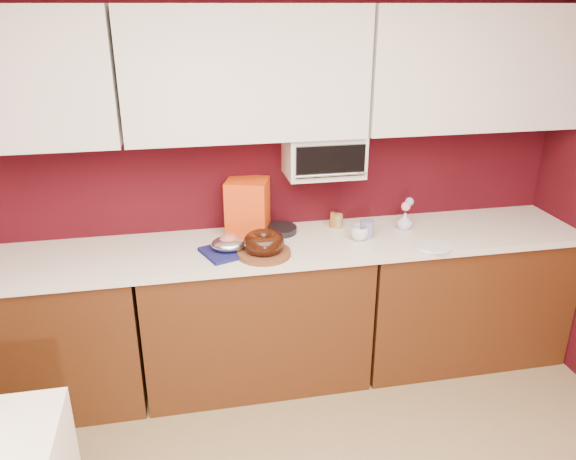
{
  "coord_description": "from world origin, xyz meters",
  "views": [
    {
      "loc": [
        -0.39,
        -1.02,
        2.2
      ],
      "look_at": [
        0.18,
        1.84,
        1.02
      ],
      "focal_mm": 35.0,
      "sensor_mm": 36.0,
      "label": 1
    }
  ],
  "objects_px": {
    "bundt_cake": "(264,242)",
    "coffee_mug": "(360,232)",
    "toaster_oven": "(323,154)",
    "pandoro_box": "(248,206)",
    "flower_vase": "(405,220)",
    "blue_jar": "(367,229)",
    "foil_ham_nest": "(229,244)"
  },
  "relations": [
    {
      "from": "pandoro_box",
      "to": "coffee_mug",
      "type": "distance_m",
      "value": 0.69
    },
    {
      "from": "coffee_mug",
      "to": "pandoro_box",
      "type": "bearing_deg",
      "value": 157.45
    },
    {
      "from": "coffee_mug",
      "to": "flower_vase",
      "type": "relative_size",
      "value": 0.87
    },
    {
      "from": "bundt_cake",
      "to": "flower_vase",
      "type": "height_order",
      "value": "bundt_cake"
    },
    {
      "from": "foil_ham_nest",
      "to": "flower_vase",
      "type": "distance_m",
      "value": 1.11
    },
    {
      "from": "toaster_oven",
      "to": "foil_ham_nest",
      "type": "xyz_separation_m",
      "value": [
        -0.6,
        -0.24,
        -0.42
      ]
    },
    {
      "from": "foil_ham_nest",
      "to": "flower_vase",
      "type": "height_order",
      "value": "flower_vase"
    },
    {
      "from": "pandoro_box",
      "to": "flower_vase",
      "type": "relative_size",
      "value": 2.78
    },
    {
      "from": "bundt_cake",
      "to": "coffee_mug",
      "type": "relative_size",
      "value": 2.22
    },
    {
      "from": "bundt_cake",
      "to": "coffee_mug",
      "type": "distance_m",
      "value": 0.6
    },
    {
      "from": "toaster_oven",
      "to": "bundt_cake",
      "type": "bearing_deg",
      "value": -142.22
    },
    {
      "from": "coffee_mug",
      "to": "bundt_cake",
      "type": "bearing_deg",
      "value": -169.3
    },
    {
      "from": "toaster_oven",
      "to": "blue_jar",
      "type": "relative_size",
      "value": 4.35
    },
    {
      "from": "toaster_oven",
      "to": "flower_vase",
      "type": "relative_size",
      "value": 3.81
    },
    {
      "from": "toaster_oven",
      "to": "pandoro_box",
      "type": "relative_size",
      "value": 1.37
    },
    {
      "from": "toaster_oven",
      "to": "bundt_cake",
      "type": "xyz_separation_m",
      "value": [
        -0.41,
        -0.32,
        -0.39
      ]
    },
    {
      "from": "coffee_mug",
      "to": "blue_jar",
      "type": "distance_m",
      "value": 0.07
    },
    {
      "from": "blue_jar",
      "to": "toaster_oven",
      "type": "bearing_deg",
      "value": 143.2
    },
    {
      "from": "bundt_cake",
      "to": "flower_vase",
      "type": "relative_size",
      "value": 1.92
    },
    {
      "from": "coffee_mug",
      "to": "flower_vase",
      "type": "distance_m",
      "value": 0.34
    },
    {
      "from": "toaster_oven",
      "to": "pandoro_box",
      "type": "height_order",
      "value": "toaster_oven"
    },
    {
      "from": "pandoro_box",
      "to": "flower_vase",
      "type": "height_order",
      "value": "pandoro_box"
    },
    {
      "from": "pandoro_box",
      "to": "blue_jar",
      "type": "bearing_deg",
      "value": -0.03
    },
    {
      "from": "flower_vase",
      "to": "bundt_cake",
      "type": "bearing_deg",
      "value": -166.42
    },
    {
      "from": "bundt_cake",
      "to": "toaster_oven",
      "type": "bearing_deg",
      "value": 37.78
    },
    {
      "from": "toaster_oven",
      "to": "flower_vase",
      "type": "bearing_deg",
      "value": -11.08
    },
    {
      "from": "foil_ham_nest",
      "to": "toaster_oven",
      "type": "bearing_deg",
      "value": 22.13
    },
    {
      "from": "toaster_oven",
      "to": "coffee_mug",
      "type": "xyz_separation_m",
      "value": [
        0.18,
        -0.21,
        -0.42
      ]
    },
    {
      "from": "coffee_mug",
      "to": "blue_jar",
      "type": "relative_size",
      "value": 0.99
    },
    {
      "from": "coffee_mug",
      "to": "flower_vase",
      "type": "height_order",
      "value": "flower_vase"
    },
    {
      "from": "blue_jar",
      "to": "coffee_mug",
      "type": "bearing_deg",
      "value": -149.08
    },
    {
      "from": "blue_jar",
      "to": "flower_vase",
      "type": "xyz_separation_m",
      "value": [
        0.27,
        0.08,
        0.01
      ]
    }
  ]
}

